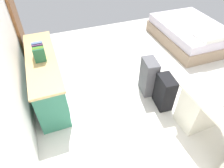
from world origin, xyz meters
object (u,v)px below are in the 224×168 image
at_px(bed, 190,33).
at_px(suitcase_black, 164,92).
at_px(credenza, 46,77).
at_px(suitcase_spare_grey, 149,77).
at_px(figurine_small, 38,45).

height_order(bed, suitcase_black, suitcase_black).
bearing_deg(credenza, bed, -79.17).
bearing_deg(suitcase_spare_grey, bed, -47.77).
xyz_separation_m(credenza, suitcase_black, (-0.96, -1.79, -0.10)).
distance_m(credenza, suitcase_spare_grey, 1.80).
relative_size(bed, suitcase_spare_grey, 2.83).
bearing_deg(suitcase_black, suitcase_spare_grey, 18.57).
distance_m(bed, suitcase_black, 2.40).
xyz_separation_m(bed, suitcase_black, (-1.64, 1.76, 0.05)).
distance_m(credenza, bed, 3.62).
bearing_deg(figurine_small, bed, -84.51).
distance_m(credenza, figurine_small, 0.56).
height_order(suitcase_spare_grey, figurine_small, figurine_small).
bearing_deg(credenza, suitcase_black, -118.18).
xyz_separation_m(suitcase_black, suitcase_spare_grey, (0.41, 0.09, 0.04)).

